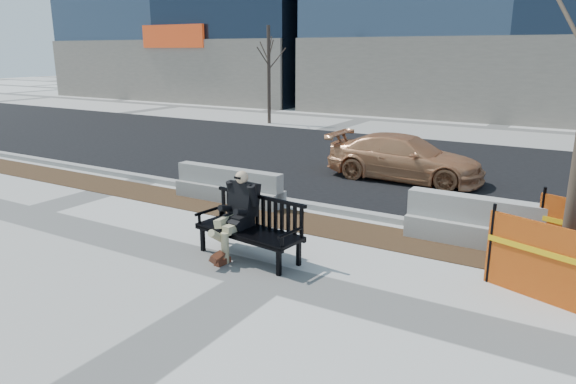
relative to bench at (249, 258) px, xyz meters
name	(u,v)px	position (x,y,z in m)	size (l,w,h in m)	color
ground	(267,277)	(0.68, -0.49, 0.00)	(120.00, 120.00, 0.00)	beige
mulch_strip	(340,229)	(0.68, 2.11, 0.00)	(40.00, 1.20, 0.02)	#47301C
asphalt_street	(432,169)	(0.68, 8.31, 0.00)	(60.00, 10.40, 0.01)	black
curb	(360,214)	(0.68, 3.06, 0.06)	(60.00, 0.25, 0.12)	#9E9B93
bench	(249,258)	(0.00, 0.00, 0.00)	(1.95, 0.70, 1.04)	black
seated_man	(240,253)	(-0.26, 0.09, 0.00)	(0.61, 1.01, 1.41)	black
tree_fence	(562,285)	(4.60, 1.52, 0.00)	(2.44, 2.44, 6.10)	orange
sedan	(403,180)	(0.39, 6.66, 0.00)	(1.68, 4.12, 1.20)	tan
jersey_barrier_left	(229,201)	(-2.37, 2.59, 0.00)	(2.75, 0.55, 0.79)	gray
jersey_barrier_right	(492,247)	(3.41, 2.62, 0.00)	(3.07, 0.61, 0.88)	#A9A69E
far_tree_left	(269,123)	(-8.83, 14.27, 0.00)	(1.78, 1.78, 4.81)	#43342B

